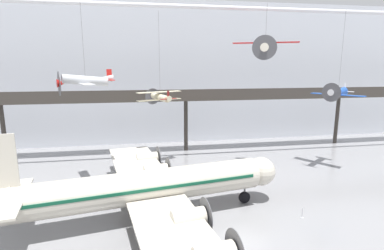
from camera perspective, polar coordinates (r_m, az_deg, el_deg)
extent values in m
plane|color=gray|center=(28.59, 8.58, -21.27)|extent=(260.00, 260.00, 0.00)
cube|color=silver|center=(60.70, -2.33, 9.80)|extent=(140.00, 3.00, 27.44)
cube|color=#38332D|center=(52.43, -1.04, 5.24)|extent=(110.00, 3.20, 0.90)
cube|color=#38332D|center=(50.82, -0.78, 6.18)|extent=(110.00, 0.12, 1.10)
cylinder|color=#38332D|center=(57.99, -32.23, -1.05)|extent=(0.70, 0.70, 9.33)
cylinder|color=#38332D|center=(54.14, -1.18, -0.04)|extent=(0.70, 0.70, 9.33)
cylinder|color=#38332D|center=(65.81, 25.85, 0.85)|extent=(0.70, 0.70, 9.33)
cylinder|color=silver|center=(45.63, 0.41, 21.62)|extent=(120.00, 0.60, 0.60)
cylinder|color=beige|center=(30.55, -9.12, -11.60)|extent=(24.62, 7.44, 3.31)
sphere|color=beige|center=(35.26, 12.99, -8.57)|extent=(3.24, 3.24, 3.24)
cube|color=#0F4C33|center=(30.43, -9.14, -11.02)|extent=(22.95, 7.21, 0.30)
cube|color=beige|center=(39.69, -10.45, -7.33)|extent=(8.26, 16.35, 0.28)
cube|color=beige|center=(22.92, -2.03, -21.94)|extent=(8.26, 16.35, 0.28)
cylinder|color=beige|center=(36.78, -6.91, -8.66)|extent=(3.07, 2.05, 1.59)
cylinder|color=#4C4C51|center=(37.12, -4.54, -8.42)|extent=(0.58, 2.98, 3.02)
cylinder|color=beige|center=(41.70, -8.55, -6.27)|extent=(3.07, 2.05, 1.59)
cylinder|color=#4C4C51|center=(42.01, -6.45, -6.08)|extent=(0.58, 2.98, 3.02)
cylinder|color=beige|center=(26.16, -0.71, -17.28)|extent=(3.07, 2.05, 1.59)
cylinder|color=#4C4C51|center=(26.64, 2.61, -16.72)|extent=(0.58, 2.98, 3.02)
cylinder|color=#4C4C51|center=(22.53, 8.16, -22.57)|extent=(0.58, 2.98, 3.02)
cube|color=beige|center=(30.71, -32.00, -11.80)|extent=(4.55, 9.01, 0.20)
cylinder|color=#4C4C51|center=(35.10, 9.98, -12.51)|extent=(0.20, 0.20, 1.21)
cylinder|color=black|center=(35.35, 9.95, -13.41)|extent=(1.35, 0.60, 1.30)
cylinder|color=#4C4C51|center=(33.89, -9.38, -13.39)|extent=(0.20, 0.20, 1.21)
cylinder|color=black|center=(34.15, -9.34, -14.32)|extent=(1.35, 0.60, 1.30)
cylinder|color=#4C4C51|center=(29.24, -7.39, -17.57)|extent=(0.20, 0.20, 1.21)
cylinder|color=black|center=(29.54, -7.36, -18.61)|extent=(1.35, 0.60, 1.30)
cylinder|color=beige|center=(44.89, -6.08, 5.27)|extent=(2.69, 4.64, 1.12)
cone|color=maroon|center=(47.05, -7.41, 5.42)|extent=(1.09, 1.04, 0.86)
cylinder|color=#4C4C51|center=(47.20, -7.50, 5.43)|extent=(2.30, 1.01, 2.48)
cone|color=beige|center=(42.90, -4.72, 5.13)|extent=(1.24, 1.48, 0.85)
cube|color=beige|center=(45.06, -6.26, 6.27)|extent=(6.84, 3.75, 0.10)
cube|color=beige|center=(45.18, -6.23, 4.82)|extent=(6.84, 3.75, 0.10)
cube|color=maroon|center=(42.60, -4.55, 5.75)|extent=(0.27, 0.54, 1.14)
cube|color=maroon|center=(42.66, -4.54, 4.99)|extent=(2.50, 1.49, 0.06)
cylinder|color=slate|center=(44.67, -6.25, 13.38)|extent=(0.04, 0.04, 11.72)
cylinder|color=silver|center=(37.99, -19.63, 8.01)|extent=(5.32, 2.84, 1.57)
cone|color=red|center=(37.60, -23.71, 7.28)|extent=(1.14, 1.21, 0.97)
cylinder|color=#4C4C51|center=(37.58, -24.00, 7.23)|extent=(1.01, 2.64, 2.80)
cone|color=silver|center=(38.53, -15.92, 8.63)|extent=(1.70, 1.37, 1.05)
cube|color=silver|center=(37.95, -20.07, 7.49)|extent=(3.91, 7.80, 0.10)
cube|color=red|center=(38.60, -15.49, 9.26)|extent=(0.61, 0.28, 1.29)
cube|color=red|center=(38.62, -15.44, 8.30)|extent=(1.57, 2.85, 0.06)
cylinder|color=slate|center=(38.08, -20.15, 15.50)|extent=(0.04, 0.04, 8.89)
cylinder|color=#1E4CAD|center=(48.76, 26.08, 5.59)|extent=(4.60, 3.69, 1.35)
cone|color=white|center=(46.34, 25.07, 5.65)|extent=(1.19, 1.21, 0.91)
cylinder|color=#4C4C51|center=(46.17, 25.00, 5.65)|extent=(1.56, 2.16, 2.63)
cone|color=#1E4CAD|center=(51.03, 26.93, 5.53)|extent=(1.61, 1.49, 0.95)
cube|color=#1E4CAD|center=(48.51, 25.93, 5.21)|extent=(5.25, 6.69, 0.10)
cube|color=white|center=(51.25, 27.11, 6.40)|extent=(0.52, 0.39, 1.21)
cube|color=white|center=(51.30, 27.05, 5.73)|extent=(2.01, 2.48, 0.06)
cylinder|color=slate|center=(48.65, 26.70, 12.60)|extent=(0.04, 0.04, 10.95)
cylinder|color=red|center=(42.19, 13.78, 14.20)|extent=(3.44, 5.64, 1.53)
cone|color=silver|center=(39.24, 13.65, 14.16)|extent=(1.34, 1.29, 1.05)
cylinder|color=#4C4C51|center=(39.04, 13.64, 14.16)|extent=(2.76, 1.31, 3.03)
cone|color=red|center=(44.94, 13.88, 14.23)|extent=(1.56, 1.84, 1.09)
cube|color=red|center=(41.89, 13.80, 14.98)|extent=(8.28, 4.81, 0.10)
cube|color=silver|center=(45.31, 13.93, 14.86)|extent=(0.34, 0.65, 1.40)
cube|color=silver|center=(45.27, 13.88, 13.98)|extent=(3.03, 1.89, 0.06)
cylinder|color=slate|center=(42.47, 13.98, 18.30)|extent=(0.04, 0.04, 4.93)
cylinder|color=#B2B5BA|center=(33.99, 20.20, -16.22)|extent=(0.36, 0.36, 0.04)
cylinder|color=#B2B5BA|center=(33.77, 20.26, -15.47)|extent=(0.07, 0.07, 0.95)
sphere|color=#B2B5BA|center=(33.54, 20.32, -14.69)|extent=(0.10, 0.10, 0.10)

